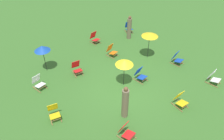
# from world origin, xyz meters

# --- Properties ---
(ground_plane) EXTENTS (40.00, 40.00, 0.00)m
(ground_plane) POSITION_xyz_m (0.00, 0.00, 0.00)
(ground_plane) COLOR #386B28
(deckchair_0) EXTENTS (0.68, 0.87, 0.83)m
(deckchair_0) POSITION_xyz_m (-3.91, 2.59, 0.37)
(deckchair_0) COLOR olive
(deckchair_0) RESTS_ON ground
(deckchair_1) EXTENTS (0.68, 0.87, 0.83)m
(deckchair_1) POSITION_xyz_m (1.19, 3.13, 0.37)
(deckchair_1) COLOR olive
(deckchair_1) RESTS_ON ground
(deckchair_3) EXTENTS (0.58, 0.82, 0.83)m
(deckchair_3) POSITION_xyz_m (-3.95, 0.10, 0.37)
(deckchair_3) COLOR olive
(deckchair_3) RESTS_ON ground
(deckchair_4) EXTENTS (0.67, 0.86, 0.83)m
(deckchair_4) POSITION_xyz_m (4.53, -2.32, 0.37)
(deckchair_4) COLOR olive
(deckchair_4) RESTS_ON ground
(deckchair_5) EXTENTS (0.67, 0.86, 0.83)m
(deckchair_5) POSITION_xyz_m (4.20, 0.14, 0.37)
(deckchair_5) COLOR olive
(deckchair_5) RESTS_ON ground
(deckchair_6) EXTENTS (0.68, 0.87, 0.83)m
(deckchair_6) POSITION_xyz_m (4.17, 5.26, 0.37)
(deckchair_6) COLOR olive
(deckchair_6) RESTS_ON ground
(deckchair_7) EXTENTS (0.53, 0.79, 0.83)m
(deckchair_7) POSITION_xyz_m (-1.57, 2.64, 0.37)
(deckchair_7) COLOR olive
(deckchair_7) RESTS_ON ground
(deckchair_8) EXTENTS (0.50, 0.77, 0.83)m
(deckchair_8) POSITION_xyz_m (1.64, -2.54, 0.37)
(deckchair_8) COLOR olive
(deckchair_8) RESTS_ON ground
(deckchair_9) EXTENTS (0.68, 0.87, 0.83)m
(deckchair_9) POSITION_xyz_m (-1.73, -2.60, 0.37)
(deckchair_9) COLOR olive
(deckchair_9) RESTS_ON ground
(deckchair_10) EXTENTS (0.61, 0.84, 0.83)m
(deckchair_10) POSITION_xyz_m (1.08, 5.26, 0.37)
(deckchair_10) COLOR olive
(deckchair_10) RESTS_ON ground
(deckchair_11) EXTENTS (0.63, 0.85, 0.83)m
(deckchair_11) POSITION_xyz_m (1.21, 0.11, 0.37)
(deckchair_11) COLOR olive
(deckchair_11) RESTS_ON ground
(umbrella_0) EXTENTS (1.04, 1.04, 1.81)m
(umbrella_0) POSITION_xyz_m (3.08, 1.66, 1.69)
(umbrella_0) COLOR black
(umbrella_0) RESTS_ON ground
(umbrella_1) EXTENTS (0.96, 0.96, 1.71)m
(umbrella_1) POSITION_xyz_m (0.16, 0.25, 1.56)
(umbrella_1) COLOR black
(umbrella_1) RESTS_ON ground
(umbrella_2) EXTENTS (0.92, 0.92, 1.73)m
(umbrella_2) POSITION_xyz_m (-3.03, 3.89, 1.57)
(umbrella_2) COLOR black
(umbrella_2) RESTS_ON ground
(person_0) EXTENTS (0.41, 0.41, 1.78)m
(person_0) POSITION_xyz_m (3.57, 4.41, 0.84)
(person_0) COLOR #72664C
(person_0) RESTS_ON ground
(person_1) EXTENTS (0.34, 0.34, 1.83)m
(person_1) POSITION_xyz_m (-1.07, -1.60, 0.86)
(person_1) COLOR #72664C
(person_1) RESTS_ON ground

